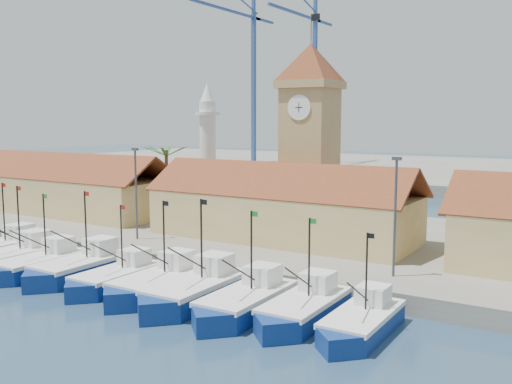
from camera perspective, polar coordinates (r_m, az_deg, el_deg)
The scene contains 20 objects.
ground at distance 41.89m, azimuth -11.00°, elevation -11.32°, with size 400.00×400.00×0.00m, color #1E3950.
quay at distance 60.90m, azimuth 4.45°, elevation -4.62°, with size 140.00×32.00×1.50m, color gray.
terminal at distance 142.25m, azimuth 20.46°, elevation 1.83°, with size 240.00×80.00×2.00m, color gray.
boat_1 at distance 55.75m, azimuth -23.26°, elevation -6.25°, with size 3.76×10.31×7.80m.
boat_2 at distance 52.92m, azimuth -20.99°, elevation -6.90°, with size 3.52×9.65×7.30m.
boat_3 at distance 50.45m, azimuth -17.31°, elevation -7.37°, with size 3.72×10.20×7.72m.
boat_4 at distance 46.87m, azimuth -13.92°, elevation -8.47°, with size 3.35×9.18×6.95m.
boat_5 at distance 44.42m, azimuth -9.88°, elevation -9.15°, with size 3.65×9.99×7.56m.
boat_6 at distance 42.07m, azimuth -6.23°, elevation -9.96°, with size 3.85×10.56×7.99m.
boat_7 at distance 39.59m, azimuth -1.17°, elevation -11.11°, with size 3.61×9.89×7.48m.
boat_8 at distance 38.47m, azimuth 4.69°, elevation -11.73°, with size 3.47×9.52×7.20m.
boat_9 at distance 36.68m, azimuth 10.41°, elevation -12.88°, with size 3.22×8.83×6.68m.
hall_left at distance 77.37m, azimuth -18.58°, elevation -0.02°, with size 31.20×10.13×7.61m.
hall_center at distance 56.83m, azimuth 2.65°, elevation -2.14°, with size 27.04×10.13×7.61m.
clock_tower at distance 61.41m, azimuth 5.41°, elevation 6.01°, with size 5.80×5.80×22.70m.
minaret at distance 71.02m, azimuth -4.84°, elevation 4.37°, with size 3.00×3.00×16.30m.
palm_tree at distance 72.81m, azimuth -8.92°, elevation 1.63°, with size 5.60×5.03×8.39m.
lamp_posts at distance 49.41m, azimuth -1.32°, elevation -0.63°, with size 80.70×0.25×9.03m.
crane_blue_far at distance 153.31m, azimuth -0.63°, elevation 12.69°, with size 1.00×36.92×45.95m.
crane_blue_near at distance 151.54m, azimuth 5.64°, elevation 12.41°, with size 1.00×33.85×44.94m.
Camera 1 is at (27.07, -29.11, 13.22)m, focal length 40.00 mm.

